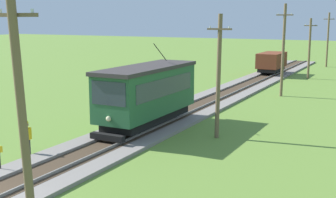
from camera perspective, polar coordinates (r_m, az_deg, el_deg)
red_tram at (r=26.50m, az=-2.66°, el=0.75°), size 2.60×8.54×4.79m
freight_car at (r=53.44m, az=13.14°, el=4.66°), size 2.40×5.20×2.31m
utility_pole_foreground at (r=12.40m, az=-18.12°, el=-2.81°), size 1.40×0.61×7.59m
utility_pole_near_tram at (r=24.60m, az=6.49°, el=3.06°), size 1.40×0.48×6.84m
utility_pole_mid at (r=38.99m, az=14.55°, el=6.17°), size 1.40×0.43×7.79m
utility_pole_far at (r=51.10m, az=17.68°, el=6.25°), size 1.40×0.42×6.59m
utility_pole_distant at (r=64.40m, az=19.80°, el=7.21°), size 1.40×0.42×7.34m
trackside_signal_marker at (r=20.66m, az=-20.77°, el=-7.05°), size 0.21×0.21×1.18m
track_worker at (r=22.48m, az=-17.62°, el=-4.63°), size 0.41×0.29×1.78m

